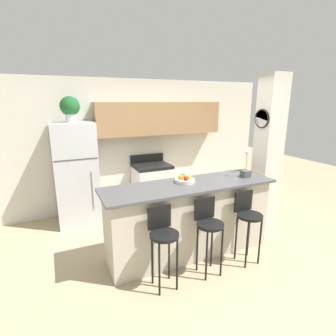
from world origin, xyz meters
The scene contains 12 objects.
ground_plane centered at (0.00, 0.00, 0.00)m, with size 14.00×14.00×0.00m, color tan.
wall_back centered at (0.14, 2.03, 1.48)m, with size 5.60×0.38×2.55m.
pillar_right centered at (1.52, 0.16, 1.28)m, with size 0.38×0.32×2.55m.
counter_bar centered at (0.00, 0.00, 0.53)m, with size 2.42×0.70×1.04m.
refrigerator centered at (-1.32, 1.72, 0.89)m, with size 0.71×0.66×1.79m.
stove_range centered at (0.12, 1.75, 0.46)m, with size 0.71×0.61×1.07m.
bar_stool_left centered at (-0.61, -0.49, 0.64)m, with size 0.34×0.34×0.97m.
bar_stool_mid centered at (0.00, -0.49, 0.64)m, with size 0.34×0.34×0.97m.
bar_stool_right centered at (0.61, -0.49, 0.64)m, with size 0.34×0.34×0.97m.
potted_plant_on_fridge centered at (-1.32, 1.72, 2.03)m, with size 0.32×0.32×0.42m.
orchid_vase centered at (0.91, -0.04, 1.16)m, with size 0.12×0.12×0.41m.
fruit_bowl centered at (-0.04, 0.09, 1.08)m, with size 0.27×0.27×0.11m.
Camera 1 is at (-1.68, -2.97, 2.13)m, focal length 28.00 mm.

